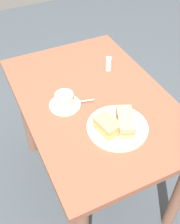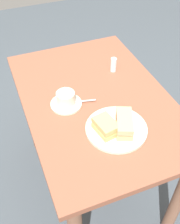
# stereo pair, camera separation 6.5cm
# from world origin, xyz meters

# --- Properties ---
(ground_plane) EXTENTS (6.00, 6.00, 0.00)m
(ground_plane) POSITION_xyz_m (0.00, 0.00, 0.00)
(ground_plane) COLOR #454E55
(dining_table) EXTENTS (1.05, 0.71, 0.77)m
(dining_table) POSITION_xyz_m (0.00, 0.00, 0.62)
(dining_table) COLOR #92533C
(dining_table) RESTS_ON ground_plane
(sandwich_plate) EXTENTS (0.27, 0.27, 0.01)m
(sandwich_plate) POSITION_xyz_m (0.23, -0.00, 0.77)
(sandwich_plate) COLOR beige
(sandwich_plate) RESTS_ON dining_table
(sandwich_front) EXTENTS (0.16, 0.12, 0.06)m
(sandwich_front) POSITION_xyz_m (0.25, 0.03, 0.81)
(sandwich_front) COLOR #E0AE73
(sandwich_front) RESTS_ON sandwich_plate
(sandwich_back) EXTENTS (0.12, 0.10, 0.06)m
(sandwich_back) POSITION_xyz_m (0.23, -0.05, 0.81)
(sandwich_back) COLOR tan
(sandwich_back) RESTS_ON sandwich_plate
(coffee_saucer) EXTENTS (0.15, 0.15, 0.01)m
(coffee_saucer) POSITION_xyz_m (-0.01, -0.15, 0.77)
(coffee_saucer) COLOR silver
(coffee_saucer) RESTS_ON dining_table
(coffee_cup) EXTENTS (0.12, 0.09, 0.06)m
(coffee_cup) POSITION_xyz_m (-0.01, -0.15, 0.81)
(coffee_cup) COLOR beige
(coffee_cup) RESTS_ON coffee_saucer
(spoon) EXTENTS (0.03, 0.10, 0.01)m
(spoon) POSITION_xyz_m (0.01, -0.08, 0.78)
(spoon) COLOR silver
(spoon) RESTS_ON coffee_saucer
(salt_shaker) EXTENTS (0.03, 0.03, 0.08)m
(salt_shaker) POSITION_xyz_m (-0.18, 0.17, 0.80)
(salt_shaker) COLOR silver
(salt_shaker) RESTS_ON dining_table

